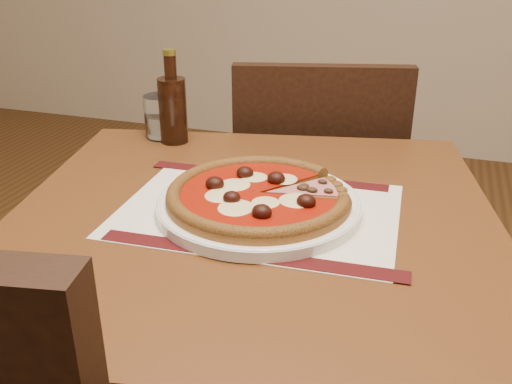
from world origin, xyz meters
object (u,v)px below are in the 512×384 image
(table, at_px, (252,266))
(pizza, at_px, (259,194))
(water_glass, at_px, (162,116))
(plate, at_px, (259,205))
(chair_far, at_px, (315,197))
(bottle, at_px, (173,107))

(table, height_order, pizza, pizza)
(table, height_order, water_glass, water_glass)
(plate, bearing_deg, water_glass, 137.84)
(chair_far, relative_size, bottle, 4.44)
(table, distance_m, water_glass, 0.46)
(plate, height_order, pizza, pizza)
(table, relative_size, plate, 2.81)
(water_glass, height_order, bottle, bottle)
(table, bearing_deg, plate, 57.29)
(pizza, height_order, water_glass, water_glass)
(chair_far, xyz_separation_m, water_glass, (-0.30, -0.29, 0.29))
(plate, height_order, water_glass, water_glass)
(chair_far, bearing_deg, water_glass, 30.60)
(plate, distance_m, pizza, 0.02)
(table, xyz_separation_m, water_glass, (-0.31, 0.30, 0.15))
(table, distance_m, chair_far, 0.61)
(pizza, bearing_deg, plate, 32.08)
(bottle, bearing_deg, table, -45.64)
(water_glass, relative_size, bottle, 0.47)
(chair_far, height_order, water_glass, chair_far)
(plate, distance_m, bottle, 0.39)
(table, bearing_deg, chair_far, 91.68)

